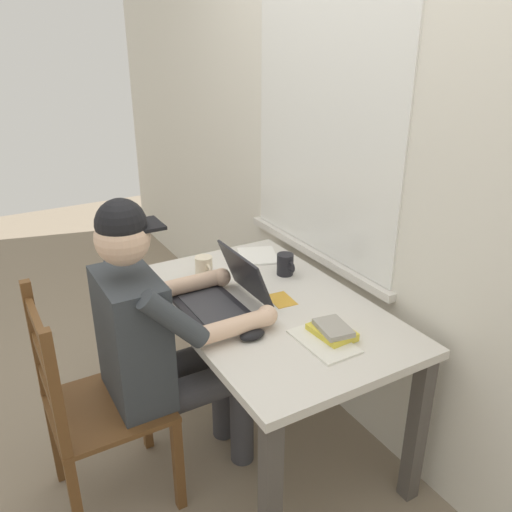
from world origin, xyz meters
TOP-DOWN VIEW (x-y plane):
  - ground_plane at (0.00, 0.00)m, footprint 8.00×8.00m
  - back_wall at (-0.01, 0.46)m, footprint 6.00×0.08m
  - desk at (0.00, 0.00)m, footprint 1.23×0.76m
  - seated_person at (-0.03, -0.45)m, footprint 0.50×0.60m
  - wooden_chair at (-0.03, -0.73)m, footprint 0.42×0.42m
  - laptop at (-0.07, -0.16)m, footprint 0.33×0.31m
  - computer_mouse at (0.20, -0.19)m, footprint 0.06×0.10m
  - coffee_mug_white at (-0.36, -0.12)m, footprint 0.12×0.08m
  - coffee_mug_dark at (-0.20, 0.21)m, footprint 0.11×0.08m
  - book_stack_main at (0.33, 0.07)m, footprint 0.17×0.13m
  - paper_pile_near_laptop at (-0.44, 0.21)m, footprint 0.26×0.25m
  - paper_pile_back_corner at (0.35, 0.02)m, footprint 0.26×0.16m
  - landscape_photo_print at (-0.00, 0.07)m, footprint 0.14×0.10m

SIDE VIEW (x-z plane):
  - ground_plane at x=0.00m, z-range 0.00..0.00m
  - wooden_chair at x=-0.03m, z-range -0.01..0.91m
  - desk at x=0.00m, z-range 0.25..0.96m
  - seated_person at x=-0.03m, z-range 0.06..1.28m
  - landscape_photo_print at x=0.00m, z-range 0.70..0.70m
  - paper_pile_back_corner at x=0.35m, z-range 0.70..0.71m
  - paper_pile_near_laptop at x=-0.44m, z-range 0.70..0.71m
  - computer_mouse at x=0.20m, z-range 0.70..0.74m
  - book_stack_main at x=0.33m, z-range 0.70..0.75m
  - coffee_mug_white at x=-0.36m, z-range 0.70..0.80m
  - coffee_mug_dark at x=-0.20m, z-range 0.70..0.80m
  - laptop at x=-0.07m, z-range 0.64..0.87m
  - back_wall at x=-0.01m, z-range 0.00..2.60m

